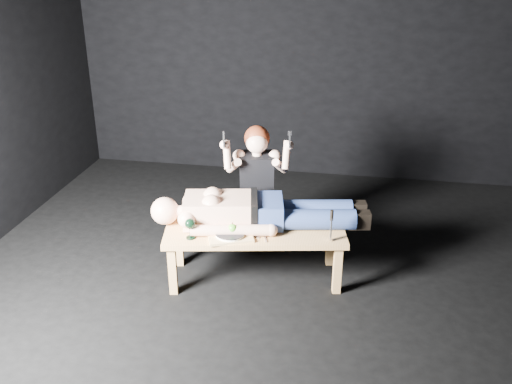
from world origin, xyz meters
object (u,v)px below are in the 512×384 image
kneeling_woman (257,185)px  goblet (190,229)px  carving_knife (331,226)px  lying_man (261,208)px  table (255,254)px  serving_tray (230,236)px

kneeling_woman → goblet: size_ratio=7.18×
goblet → carving_knife: 1.07m
lying_man → table: bearing=-115.8°
lying_man → kneeling_woman: bearing=92.9°
goblet → carving_knife: bearing=7.9°
kneeling_woman → lying_man: bearing=-85.7°
table → goblet: 0.60m
table → serving_tray: serving_tray is taller
lying_man → goblet: 0.60m
table → kneeling_woman: 0.67m
table → kneeling_woman: (-0.08, 0.55, 0.37)m
lying_man → carving_knife: 0.60m
table → lying_man: bearing=64.2°
serving_tray → table: bearing=45.8°
lying_man → serving_tray: size_ratio=4.55×
lying_man → carving_knife: (0.57, -0.19, -0.01)m
goblet → lying_man: bearing=34.8°
kneeling_woman → goblet: (-0.38, -0.78, -0.06)m
table → carving_knife: bearing=-18.9°
table → lying_man: (0.03, 0.10, 0.37)m
carving_knife → table: bearing=161.1°
carving_knife → lying_man: bearing=150.8°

